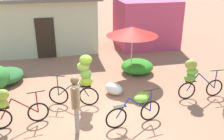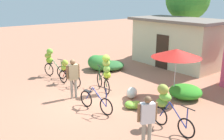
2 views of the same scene
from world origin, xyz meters
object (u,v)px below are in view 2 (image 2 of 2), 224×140
object	(u,v)px
bicycle_leftmost	(51,60)
person_bystander	(73,75)
banana_pile_on_ground	(134,105)
produce_sack	(132,93)
bicycle_near_pile	(67,71)
bicycle_center_loaded	(106,70)
person_vendor	(147,116)
market_umbrella	(176,53)
bicycle_by_shop	(96,102)
building_low	(177,42)
bicycle_rightmost	(166,103)

from	to	relation	value
bicycle_leftmost	person_bystander	bearing A→B (deg)	-10.18
banana_pile_on_ground	produce_sack	xyz separation A→B (m)	(-0.87, 0.65, 0.09)
bicycle_near_pile	bicycle_center_loaded	world-z (taller)	bicycle_center_loaded
bicycle_near_pile	bicycle_center_loaded	size ratio (longest dim) A/B	0.92
produce_sack	person_vendor	world-z (taller)	person_vendor
market_umbrella	person_bystander	world-z (taller)	market_umbrella
bicycle_by_shop	produce_sack	bearing A→B (deg)	94.31
building_low	person_vendor	world-z (taller)	building_low
bicycle_rightmost	person_bystander	distance (m)	4.20
bicycle_near_pile	bicycle_by_shop	xyz separation A→B (m)	(3.42, -0.65, -0.32)
bicycle_near_pile	person_bystander	distance (m)	1.93
building_low	bicycle_rightmost	size ratio (longest dim) A/B	3.39
banana_pile_on_ground	produce_sack	world-z (taller)	produce_sack
bicycle_leftmost	produce_sack	bearing A→B (deg)	15.17
building_low	bicycle_center_loaded	world-z (taller)	building_low
bicycle_center_loaded	produce_sack	bearing A→B (deg)	24.23
bicycle_rightmost	person_vendor	world-z (taller)	person_vendor
market_umbrella	bicycle_leftmost	size ratio (longest dim) A/B	1.32
bicycle_near_pile	person_vendor	distance (m)	6.34
building_low	bicycle_leftmost	world-z (taller)	building_low
person_vendor	bicycle_center_loaded	bearing A→B (deg)	158.23
building_low	banana_pile_on_ground	distance (m)	7.46
bicycle_rightmost	bicycle_near_pile	bearing A→B (deg)	-175.93
bicycle_leftmost	produce_sack	size ratio (longest dim) A/B	2.27
person_vendor	banana_pile_on_ground	bearing A→B (deg)	144.57
person_bystander	person_vendor	bearing A→B (deg)	-2.92
market_umbrella	person_bystander	bearing A→B (deg)	-127.04
banana_pile_on_ground	person_bystander	distance (m)	2.83
bicycle_center_loaded	person_bystander	bearing A→B (deg)	-103.33
building_low	bicycle_by_shop	size ratio (longest dim) A/B	3.33
building_low	bicycle_near_pile	bearing A→B (deg)	-97.04
bicycle_leftmost	bicycle_near_pile	xyz separation A→B (m)	(1.63, 0.03, -0.19)
market_umbrella	bicycle_rightmost	xyz separation A→B (m)	(1.50, -2.32, -1.06)
building_low	banana_pile_on_ground	xyz separation A→B (m)	(3.25, -6.58, -1.33)
bicycle_leftmost	bicycle_by_shop	world-z (taller)	bicycle_leftmost
bicycle_center_loaded	bicycle_rightmost	size ratio (longest dim) A/B	1.04
bicycle_near_pile	bicycle_leftmost	bearing A→B (deg)	-178.82
market_umbrella	bicycle_center_loaded	xyz separation A→B (m)	(-2.21, -1.95, -0.89)
bicycle_rightmost	person_vendor	bearing A→B (deg)	-71.55
bicycle_leftmost	produce_sack	world-z (taller)	bicycle_leftmost
produce_sack	building_low	bearing A→B (deg)	111.89
person_bystander	produce_sack	bearing A→B (deg)	52.61
bicycle_near_pile	bicycle_rightmost	size ratio (longest dim) A/B	0.96
bicycle_near_pile	produce_sack	bearing A→B (deg)	21.60
market_umbrella	produce_sack	distance (m)	2.47
bicycle_by_shop	bicycle_rightmost	world-z (taller)	bicycle_rightmost
bicycle_near_pile	person_vendor	size ratio (longest dim) A/B	1.06
bicycle_leftmost	market_umbrella	bearing A→B (deg)	24.88
person_vendor	produce_sack	bearing A→B (deg)	144.09
bicycle_center_loaded	produce_sack	distance (m)	1.50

